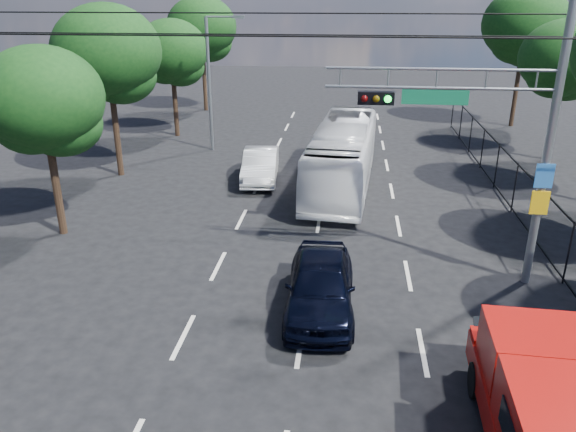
# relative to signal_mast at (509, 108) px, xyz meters

# --- Properties ---
(lane_markings) EXTENTS (6.12, 38.00, 0.01)m
(lane_markings) POSITION_rel_signal_mast_xyz_m (-5.28, 6.01, -5.24)
(lane_markings) COLOR beige
(lane_markings) RESTS_ON ground
(signal_mast) EXTENTS (6.43, 0.39, 9.50)m
(signal_mast) POSITION_rel_signal_mast_xyz_m (0.00, 0.00, 0.00)
(signal_mast) COLOR slate
(signal_mast) RESTS_ON ground
(streetlight_left) EXTENTS (2.09, 0.22, 7.08)m
(streetlight_left) POSITION_rel_signal_mast_xyz_m (-11.62, 14.01, -1.30)
(streetlight_left) COLOR slate
(streetlight_left) RESTS_ON ground
(utility_wires) EXTENTS (22.00, 5.04, 0.74)m
(utility_wires) POSITION_rel_signal_mast_xyz_m (-5.28, 0.84, 1.99)
(utility_wires) COLOR black
(utility_wires) RESTS_ON ground
(fence_right) EXTENTS (0.06, 34.03, 2.00)m
(fence_right) POSITION_rel_signal_mast_xyz_m (2.32, 4.18, -4.21)
(fence_right) COLOR black
(fence_right) RESTS_ON ground
(tree_right_d) EXTENTS (4.32, 4.32, 7.02)m
(tree_right_d) POSITION_rel_signal_mast_xyz_m (6.13, 14.03, -0.39)
(tree_right_d) COLOR black
(tree_right_d) RESTS_ON ground
(tree_right_e) EXTENTS (5.28, 5.28, 8.58)m
(tree_right_e) POSITION_rel_signal_mast_xyz_m (6.33, 22.03, 0.69)
(tree_right_e) COLOR black
(tree_right_e) RESTS_ON ground
(tree_left_b) EXTENTS (4.08, 4.08, 6.63)m
(tree_left_b) POSITION_rel_signal_mast_xyz_m (-14.47, 2.03, -0.66)
(tree_left_b) COLOR black
(tree_left_b) RESTS_ON ground
(tree_left_c) EXTENTS (4.80, 4.80, 7.80)m
(tree_left_c) POSITION_rel_signal_mast_xyz_m (-15.07, 9.03, 0.15)
(tree_left_c) COLOR black
(tree_left_c) RESTS_ON ground
(tree_left_d) EXTENTS (4.20, 4.20, 6.83)m
(tree_left_d) POSITION_rel_signal_mast_xyz_m (-14.67, 17.03, -0.52)
(tree_left_d) COLOR black
(tree_left_d) RESTS_ON ground
(tree_left_e) EXTENTS (4.92, 4.92, 7.99)m
(tree_left_e) POSITION_rel_signal_mast_xyz_m (-14.87, 25.03, 0.29)
(tree_left_e) COLOR black
(tree_left_e) RESTS_ON ground
(red_pickup) EXTENTS (2.37, 5.92, 2.17)m
(red_pickup) POSITION_rel_signal_mast_xyz_m (-0.46, -7.36, -4.09)
(red_pickup) COLOR black
(red_pickup) RESTS_ON ground
(navy_hatchback) EXTENTS (1.93, 4.59, 1.55)m
(navy_hatchback) POSITION_rel_signal_mast_xyz_m (-4.89, -2.31, -4.47)
(navy_hatchback) COLOR black
(navy_hatchback) RESTS_ON ground
(white_bus) EXTENTS (3.22, 10.42, 2.86)m
(white_bus) POSITION_rel_signal_mast_xyz_m (-4.50, 8.46, -3.81)
(white_bus) COLOR white
(white_bus) RESTS_ON ground
(white_van) EXTENTS (1.88, 4.47, 1.44)m
(white_van) POSITION_rel_signal_mast_xyz_m (-8.28, 8.91, -4.52)
(white_van) COLOR silver
(white_van) RESTS_ON ground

